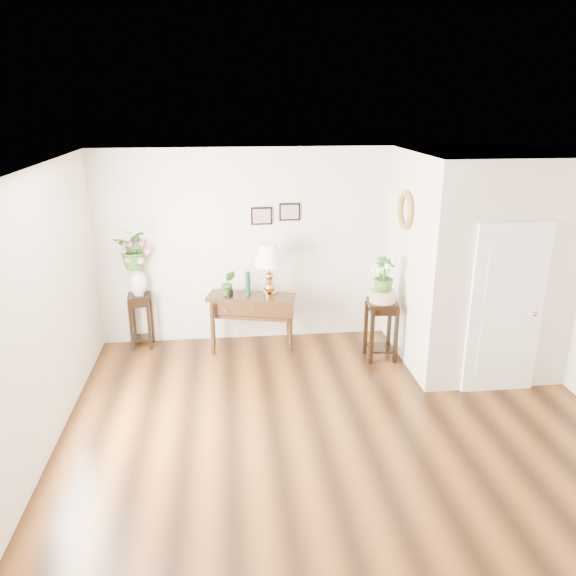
{
  "coord_description": "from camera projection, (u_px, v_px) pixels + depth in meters",
  "views": [
    {
      "loc": [
        -1.15,
        -5.09,
        3.41
      ],
      "look_at": [
        -0.44,
        1.3,
        1.25
      ],
      "focal_mm": 35.0,
      "sensor_mm": 36.0,
      "label": 1
    }
  ],
  "objects": [
    {
      "name": "porcelain_vase",
      "position": [
        138.0,
        280.0,
        7.85
      ],
      "size": [
        0.33,
        0.33,
        0.43
      ],
      "primitive_type": null,
      "rotation": [
        0.0,
        0.0,
        0.39
      ],
      "color": "silver",
      "rests_on": "plant_stand_a"
    },
    {
      "name": "art_print_right",
      "position": [
        290.0,
        212.0,
        7.95
      ],
      "size": [
        0.3,
        0.02,
        0.25
      ],
      "primitive_type": "cube",
      "color": "black",
      "rests_on": "wall_back"
    },
    {
      "name": "potted_plant",
      "position": [
        228.0,
        284.0,
        7.76
      ],
      "size": [
        0.2,
        0.16,
        0.36
      ],
      "primitive_type": "imported",
      "rotation": [
        0.0,
        0.0,
        -0.01
      ],
      "color": "#2F671E",
      "rests_on": "console_table"
    },
    {
      "name": "plant_stand_a",
      "position": [
        141.0,
        321.0,
        8.05
      ],
      "size": [
        0.34,
        0.34,
        0.8
      ],
      "primitive_type": "cube",
      "rotation": [
        0.0,
        0.0,
        0.1
      ],
      "color": "black",
      "rests_on": "floor"
    },
    {
      "name": "door",
      "position": [
        506.0,
        310.0,
        6.62
      ],
      "size": [
        0.9,
        0.05,
        2.1
      ],
      "primitive_type": "cube",
      "color": "white",
      "rests_on": "floor"
    },
    {
      "name": "console_table",
      "position": [
        251.0,
        322.0,
        7.98
      ],
      "size": [
        1.28,
        0.7,
        0.81
      ],
      "primitive_type": "cube",
      "rotation": [
        0.0,
        0.0,
        -0.26
      ],
      "color": "black",
      "rests_on": "floor"
    },
    {
      "name": "wall_front",
      "position": [
        455.0,
        499.0,
        2.97
      ],
      "size": [
        6.0,
        0.02,
        2.8
      ],
      "primitive_type": "cube",
      "color": "beige",
      "rests_on": "ground"
    },
    {
      "name": "wall_left",
      "position": [
        31.0,
        326.0,
        5.24
      ],
      "size": [
        0.02,
        5.5,
        2.8
      ],
      "primitive_type": "cube",
      "color": "beige",
      "rests_on": "ground"
    },
    {
      "name": "art_print_left",
      "position": [
        262.0,
        216.0,
        7.92
      ],
      "size": [
        0.3,
        0.02,
        0.25
      ],
      "primitive_type": "cube",
      "color": "black",
      "rests_on": "wall_back"
    },
    {
      "name": "partition",
      "position": [
        473.0,
        259.0,
        7.46
      ],
      "size": [
        1.8,
        1.95,
        2.8
      ],
      "primitive_type": "cube",
      "color": "beige",
      "rests_on": "floor"
    },
    {
      "name": "ceramic_bowl",
      "position": [
        383.0,
        296.0,
        7.51
      ],
      "size": [
        0.37,
        0.37,
        0.16
      ],
      "primitive_type": "cylinder",
      "rotation": [
        0.0,
        0.0,
        -0.05
      ],
      "color": "beige",
      "rests_on": "plant_stand_b"
    },
    {
      "name": "ceiling",
      "position": [
        351.0,
        170.0,
        5.11
      ],
      "size": [
        6.0,
        5.5,
        0.02
      ],
      "primitive_type": "cube",
      "color": "white",
      "rests_on": "ground"
    },
    {
      "name": "lily_arrangement",
      "position": [
        135.0,
        248.0,
        7.7
      ],
      "size": [
        0.6,
        0.55,
        0.57
      ],
      "primitive_type": "imported",
      "rotation": [
        0.0,
        0.0,
        -0.23
      ],
      "color": "#2F671E",
      "rests_on": "porcelain_vase"
    },
    {
      "name": "narcissus",
      "position": [
        384.0,
        275.0,
        7.42
      ],
      "size": [
        0.33,
        0.33,
        0.49
      ],
      "primitive_type": "imported",
      "rotation": [
        0.0,
        0.0,
        0.24
      ],
      "color": "#2F671E",
      "rests_on": "ceramic_bowl"
    },
    {
      "name": "table_lamp",
      "position": [
        269.0,
        271.0,
        7.77
      ],
      "size": [
        0.56,
        0.56,
        0.74
      ],
      "primitive_type": "cube",
      "rotation": [
        0.0,
        0.0,
        0.43
      ],
      "color": "#AF7F3B",
      "rests_on": "console_table"
    },
    {
      "name": "wall_ornament",
      "position": [
        405.0,
        210.0,
        7.27
      ],
      "size": [
        0.07,
        0.51,
        0.51
      ],
      "primitive_type": "torus",
      "rotation": [
        0.0,
        1.57,
        0.0
      ],
      "color": "#A68228",
      "rests_on": "partition"
    },
    {
      "name": "green_vase",
      "position": [
        248.0,
        284.0,
        7.79
      ],
      "size": [
        0.09,
        0.09,
        0.35
      ],
      "primitive_type": "cylinder",
      "rotation": [
        0.0,
        0.0,
        0.24
      ],
      "color": "#0F3A1F",
      "rests_on": "console_table"
    },
    {
      "name": "plant_stand_b",
      "position": [
        381.0,
        330.0,
        7.67
      ],
      "size": [
        0.44,
        0.44,
        0.84
      ],
      "primitive_type": "cube",
      "rotation": [
        0.0,
        0.0,
        -0.12
      ],
      "color": "black",
      "rests_on": "floor"
    },
    {
      "name": "floor",
      "position": [
        342.0,
        435.0,
        6.01
      ],
      "size": [
        6.0,
        5.5,
        0.02
      ],
      "primitive_type": "cube",
      "color": "brown",
      "rests_on": "ground"
    },
    {
      "name": "wall_back",
      "position": [
        307.0,
        245.0,
        8.15
      ],
      "size": [
        6.0,
        0.02,
        2.8
      ],
      "primitive_type": "cube",
      "color": "beige",
      "rests_on": "ground"
    }
  ]
}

